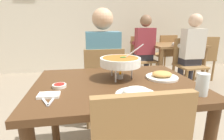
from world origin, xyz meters
TOP-DOWN VIEW (x-y plane):
  - cafe_rear_partition at (0.00, 3.25)m, footprint 10.00×0.10m
  - dining_table_main at (0.00, 0.00)m, footprint 1.13×0.85m
  - chair_diner_main at (-0.00, 0.71)m, footprint 0.44×0.44m
  - diner_main at (0.00, 0.74)m, footprint 0.40×0.45m
  - curry_bowl at (0.05, 0.08)m, footprint 0.33×0.30m
  - rice_plate at (0.07, -0.27)m, footprint 0.24×0.24m
  - appetizer_plate at (0.36, 0.03)m, footprint 0.24×0.24m
  - sauce_dish at (-0.38, -0.04)m, footprint 0.09×0.09m
  - napkin_folded at (-0.42, -0.18)m, footprint 0.12×0.09m
  - fork_utensil at (-0.44, -0.23)m, footprint 0.08×0.16m
  - spoon_utensil at (-0.39, -0.23)m, footprint 0.04×0.17m
  - drink_glass at (0.45, -0.31)m, footprint 0.07×0.07m
  - dining_table_far at (1.64, 2.11)m, footprint 1.00×0.80m
  - chair_bg_left at (1.61, 1.61)m, footprint 0.47×0.47m
  - chair_bg_middle at (0.98, 2.20)m, footprint 0.47×0.47m
  - chair_bg_right at (1.06, 2.62)m, footprint 0.47×0.47m
  - chair_bg_corner at (1.68, 2.60)m, footprint 0.47×0.47m
  - chair_bg_window at (2.23, 2.01)m, footprint 0.50×0.50m
  - patron_bg_left at (1.64, 1.58)m, footprint 0.40×0.45m
  - patron_bg_middle at (0.98, 2.11)m, footprint 0.40×0.45m

SIDE VIEW (x-z plane):
  - chair_diner_main at x=0.00m, z-range 0.06..0.96m
  - chair_bg_left at x=1.61m, z-range 0.06..0.96m
  - chair_bg_middle at x=0.98m, z-range 0.06..0.96m
  - chair_bg_right at x=1.06m, z-range 0.06..0.96m
  - chair_bg_corner at x=1.68m, z-range 0.06..0.96m
  - chair_bg_window at x=2.23m, z-range 0.06..0.96m
  - dining_table_far at x=1.64m, z-range 0.24..0.99m
  - dining_table_main at x=0.00m, z-range 0.26..1.01m
  - diner_main at x=0.00m, z-range 0.09..1.40m
  - patron_bg_left at x=1.64m, z-range 0.09..1.40m
  - patron_bg_middle at x=0.98m, z-range 0.09..1.40m
  - fork_utensil at x=-0.44m, z-range 0.75..0.76m
  - spoon_utensil at x=-0.39m, z-range 0.75..0.76m
  - napkin_folded at x=-0.42m, z-range 0.75..0.77m
  - sauce_dish at x=-0.38m, z-range 0.75..0.77m
  - rice_plate at x=0.07m, z-range 0.74..0.80m
  - appetizer_plate at x=0.36m, z-range 0.74..0.80m
  - drink_glass at x=0.45m, z-range 0.74..0.87m
  - curry_bowl at x=0.05m, z-range 0.75..1.01m
  - cafe_rear_partition at x=0.00m, z-range 0.00..3.00m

